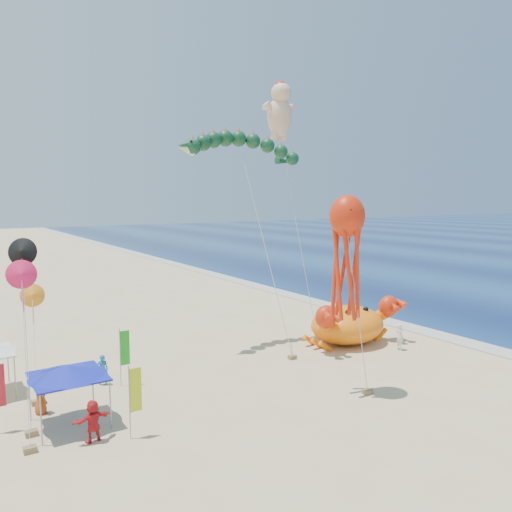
% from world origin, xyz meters
% --- Properties ---
extents(ground, '(320.00, 320.00, 0.00)m').
position_xyz_m(ground, '(0.00, 0.00, 0.00)').
color(ground, '#D1B784').
rests_on(ground, ground).
extents(foam_strip, '(320.00, 320.00, 0.00)m').
position_xyz_m(foam_strip, '(12.00, 0.00, 0.01)').
color(foam_strip, silver).
rests_on(foam_strip, ground).
extents(crab_inflatable, '(7.43, 4.54, 3.26)m').
position_xyz_m(crab_inflatable, '(4.88, 0.66, 1.43)').
color(crab_inflatable, orange).
rests_on(crab_inflatable, ground).
extents(dragon_kite, '(9.49, 6.29, 14.44)m').
position_xyz_m(dragon_kite, '(-1.29, 4.96, 13.38)').
color(dragon_kite, '#0E361E').
rests_on(dragon_kite, ground).
extents(cherub_kite, '(2.36, 4.38, 19.11)m').
position_xyz_m(cherub_kite, '(3.96, 7.73, 16.95)').
color(cherub_kite, '#F8BF97').
rests_on(cherub_kite, ground).
extents(octopus_kite, '(2.14, 1.83, 10.35)m').
position_xyz_m(octopus_kite, '(-1.62, -5.86, 7.68)').
color(octopus_kite, red).
rests_on(octopus_kite, ground).
extents(canopy_blue, '(3.41, 3.41, 2.71)m').
position_xyz_m(canopy_blue, '(-14.53, -1.83, 2.44)').
color(canopy_blue, gray).
rests_on(canopy_blue, ground).
extents(feather_flags, '(9.43, 6.44, 3.20)m').
position_xyz_m(feather_flags, '(-15.10, -0.61, 2.01)').
color(feather_flags, gray).
rests_on(feather_flags, ground).
extents(beachgoers, '(26.81, 7.21, 1.83)m').
position_xyz_m(beachgoers, '(-13.05, -0.92, 0.90)').
color(beachgoers, silver).
rests_on(beachgoers, ground).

